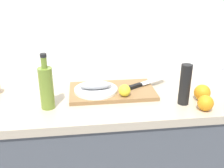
{
  "coord_description": "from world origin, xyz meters",
  "views": [
    {
      "loc": [
        0.08,
        -1.25,
        1.47
      ],
      "look_at": [
        0.24,
        0.01,
        0.95
      ],
      "focal_mm": 42.41,
      "sensor_mm": 36.0,
      "label": 1
    }
  ],
  "objects_px": {
    "lemon_0": "(125,90)",
    "olive_oil_bottle": "(46,87)",
    "cutting_board": "(112,91)",
    "fish_fillet": "(96,85)",
    "pepper_mill": "(185,85)",
    "white_plate": "(96,89)",
    "chef_knife": "(141,84)"
  },
  "relations": [
    {
      "from": "white_plate",
      "to": "chef_knife",
      "type": "relative_size",
      "value": 0.83
    },
    {
      "from": "chef_knife",
      "to": "lemon_0",
      "type": "xyz_separation_m",
      "value": [
        -0.11,
        -0.11,
        0.02
      ]
    },
    {
      "from": "fish_fillet",
      "to": "lemon_0",
      "type": "relative_size",
      "value": 2.8
    },
    {
      "from": "lemon_0",
      "to": "white_plate",
      "type": "bearing_deg",
      "value": 149.32
    },
    {
      "from": "cutting_board",
      "to": "chef_knife",
      "type": "bearing_deg",
      "value": 9.01
    },
    {
      "from": "olive_oil_bottle",
      "to": "fish_fillet",
      "type": "bearing_deg",
      "value": 27.61
    },
    {
      "from": "fish_fillet",
      "to": "olive_oil_bottle",
      "type": "relative_size",
      "value": 0.64
    },
    {
      "from": "cutting_board",
      "to": "fish_fillet",
      "type": "relative_size",
      "value": 2.66
    },
    {
      "from": "white_plate",
      "to": "olive_oil_bottle",
      "type": "xyz_separation_m",
      "value": [
        -0.23,
        -0.12,
        0.08
      ]
    },
    {
      "from": "cutting_board",
      "to": "chef_knife",
      "type": "distance_m",
      "value": 0.16
    },
    {
      "from": "cutting_board",
      "to": "lemon_0",
      "type": "relative_size",
      "value": 7.45
    },
    {
      "from": "cutting_board",
      "to": "olive_oil_bottle",
      "type": "height_order",
      "value": "olive_oil_bottle"
    },
    {
      "from": "lemon_0",
      "to": "pepper_mill",
      "type": "relative_size",
      "value": 0.3
    },
    {
      "from": "pepper_mill",
      "to": "white_plate",
      "type": "bearing_deg",
      "value": 158.71
    },
    {
      "from": "pepper_mill",
      "to": "chef_knife",
      "type": "bearing_deg",
      "value": 130.44
    },
    {
      "from": "white_plate",
      "to": "chef_knife",
      "type": "distance_m",
      "value": 0.25
    },
    {
      "from": "cutting_board",
      "to": "white_plate",
      "type": "bearing_deg",
      "value": -174.42
    },
    {
      "from": "cutting_board",
      "to": "fish_fillet",
      "type": "height_order",
      "value": "fish_fillet"
    },
    {
      "from": "lemon_0",
      "to": "fish_fillet",
      "type": "bearing_deg",
      "value": 149.32
    },
    {
      "from": "chef_knife",
      "to": "olive_oil_bottle",
      "type": "relative_size",
      "value": 1.02
    },
    {
      "from": "white_plate",
      "to": "chef_knife",
      "type": "xyz_separation_m",
      "value": [
        0.25,
        0.03,
        0.0
      ]
    },
    {
      "from": "fish_fillet",
      "to": "pepper_mill",
      "type": "height_order",
      "value": "pepper_mill"
    },
    {
      "from": "fish_fillet",
      "to": "pepper_mill",
      "type": "distance_m",
      "value": 0.44
    },
    {
      "from": "cutting_board",
      "to": "pepper_mill",
      "type": "relative_size",
      "value": 2.24
    },
    {
      "from": "lemon_0",
      "to": "olive_oil_bottle",
      "type": "xyz_separation_m",
      "value": [
        -0.37,
        -0.04,
        0.06
      ]
    },
    {
      "from": "chef_knife",
      "to": "olive_oil_bottle",
      "type": "distance_m",
      "value": 0.51
    },
    {
      "from": "lemon_0",
      "to": "olive_oil_bottle",
      "type": "relative_size",
      "value": 0.23
    },
    {
      "from": "chef_knife",
      "to": "olive_oil_bottle",
      "type": "bearing_deg",
      "value": 168.11
    },
    {
      "from": "fish_fillet",
      "to": "white_plate",
      "type": "bearing_deg",
      "value": 90.0
    },
    {
      "from": "white_plate",
      "to": "olive_oil_bottle",
      "type": "bearing_deg",
      "value": -152.39
    },
    {
      "from": "fish_fillet",
      "to": "pepper_mill",
      "type": "xyz_separation_m",
      "value": [
        0.41,
        -0.16,
        0.05
      ]
    },
    {
      "from": "cutting_board",
      "to": "fish_fillet",
      "type": "distance_m",
      "value": 0.1
    }
  ]
}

